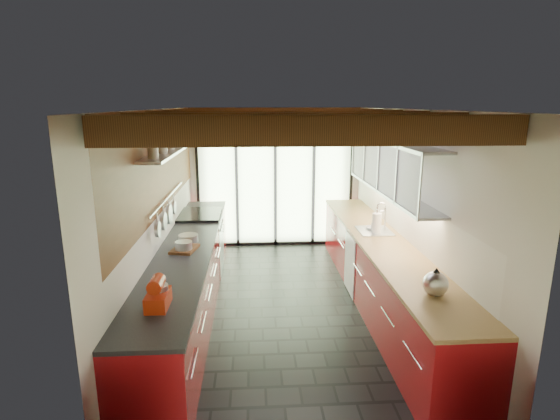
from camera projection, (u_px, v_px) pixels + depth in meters
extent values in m
plane|color=black|center=(286.00, 307.00, 5.89)|extent=(5.50, 5.50, 0.00)
plane|color=silver|center=(275.00, 178.00, 8.25)|extent=(3.20, 0.00, 3.20)
plane|color=silver|center=(318.00, 314.00, 2.91)|extent=(3.20, 0.00, 3.20)
plane|color=silver|center=(160.00, 215.00, 5.48)|extent=(0.00, 5.50, 5.50)
plane|color=silver|center=(409.00, 212.00, 5.68)|extent=(0.00, 5.50, 5.50)
plane|color=#472814|center=(287.00, 109.00, 5.27)|extent=(5.50, 5.50, 0.00)
cube|color=#593316|center=(311.00, 131.00, 3.12)|extent=(3.14, 0.14, 0.22)
cube|color=#593316|center=(298.00, 125.00, 3.99)|extent=(3.14, 0.14, 0.22)
cube|color=#593316|center=(290.00, 121.00, 4.87)|extent=(3.14, 0.14, 0.22)
cube|color=#593316|center=(284.00, 118.00, 5.74)|extent=(3.14, 0.14, 0.22)
cube|color=#593316|center=(280.00, 116.00, 6.61)|extent=(3.14, 0.14, 0.22)
cube|color=#593316|center=(277.00, 115.00, 7.48)|extent=(3.14, 0.14, 0.22)
cube|color=brown|center=(275.00, 122.00, 7.96)|extent=(3.14, 0.06, 0.50)
plane|color=brown|center=(162.00, 160.00, 5.52)|extent=(0.00, 4.90, 4.90)
plane|color=#C6EAAD|center=(275.00, 190.00, 8.29)|extent=(2.90, 0.00, 2.90)
cube|color=black|center=(198.00, 191.00, 8.18)|extent=(0.05, 0.04, 2.15)
cube|color=black|center=(351.00, 189.00, 8.36)|extent=(0.05, 0.04, 2.15)
cube|color=black|center=(275.00, 190.00, 8.24)|extent=(0.06, 0.05, 2.15)
cube|color=black|center=(275.00, 133.00, 7.99)|extent=(2.90, 0.05, 0.06)
cylinder|color=red|center=(275.00, 122.00, 7.92)|extent=(0.34, 0.04, 0.34)
cylinder|color=beige|center=(275.00, 122.00, 7.90)|extent=(0.28, 0.02, 0.28)
cube|color=maroon|center=(189.00, 279.00, 5.71)|extent=(0.65, 5.00, 0.88)
cube|color=black|center=(187.00, 245.00, 5.60)|extent=(0.68, 5.00, 0.04)
cube|color=silver|center=(202.00, 244.00, 7.11)|extent=(0.66, 0.90, 0.90)
cube|color=black|center=(200.00, 215.00, 7.00)|extent=(0.65, 0.90, 0.06)
cube|color=maroon|center=(381.00, 274.00, 5.86)|extent=(0.65, 5.00, 0.88)
cube|color=#A3864F|center=(383.00, 241.00, 5.75)|extent=(0.68, 5.00, 0.04)
cube|color=white|center=(350.00, 264.00, 6.23)|extent=(0.02, 0.60, 0.84)
cube|color=silver|center=(374.00, 231.00, 6.14)|extent=(0.45, 0.52, 0.02)
cylinder|color=silver|center=(385.00, 219.00, 6.10)|extent=(0.02, 0.02, 0.34)
torus|color=silver|center=(382.00, 207.00, 6.06)|extent=(0.14, 0.02, 0.14)
plane|color=silver|center=(379.00, 167.00, 5.82)|extent=(0.00, 3.00, 3.00)
cube|color=#9EA0A5|center=(390.00, 191.00, 5.91)|extent=(0.34, 3.00, 0.03)
cube|color=#9EA0A5|center=(393.00, 141.00, 5.75)|extent=(0.34, 3.00, 0.03)
cylinder|color=silver|center=(168.00, 197.00, 5.74)|extent=(0.02, 2.20, 0.02)
cube|color=silver|center=(171.00, 150.00, 5.50)|extent=(0.28, 2.60, 0.03)
cylinder|color=silver|center=(158.00, 229.00, 4.91)|extent=(0.04, 0.18, 0.18)
cylinder|color=silver|center=(164.00, 221.00, 5.25)|extent=(0.04, 0.22, 0.22)
cylinder|color=silver|center=(169.00, 214.00, 5.59)|extent=(0.04, 0.26, 0.26)
cylinder|color=silver|center=(174.00, 208.00, 5.93)|extent=(0.04, 0.18, 0.18)
cube|color=red|center=(158.00, 300.00, 3.84)|extent=(0.19, 0.32, 0.14)
cylinder|color=red|center=(156.00, 284.00, 3.77)|extent=(0.13, 0.21, 0.13)
cylinder|color=silver|center=(159.00, 292.00, 3.88)|extent=(0.16, 0.16, 0.14)
cylinder|color=silver|center=(184.00, 247.00, 5.28)|extent=(0.24, 0.24, 0.13)
cylinder|color=silver|center=(188.00, 238.00, 5.66)|extent=(0.32, 0.32, 0.10)
cube|color=brown|center=(185.00, 249.00, 5.34)|extent=(0.34, 0.43, 0.03)
sphere|color=silver|center=(436.00, 283.00, 4.08)|extent=(0.31, 0.31, 0.24)
cone|color=black|center=(437.00, 270.00, 4.05)|extent=(0.11, 0.11, 0.06)
cylinder|color=silver|center=(430.00, 276.00, 4.20)|extent=(0.06, 0.09, 0.05)
cylinder|color=white|center=(377.00, 224.00, 6.00)|extent=(0.14, 0.14, 0.28)
cylinder|color=silver|center=(377.00, 212.00, 5.96)|extent=(0.03, 0.03, 0.05)
imported|color=silver|center=(376.00, 226.00, 6.05)|extent=(0.11, 0.11, 0.20)
imported|color=silver|center=(373.00, 228.00, 6.21)|extent=(0.20, 0.20, 0.05)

